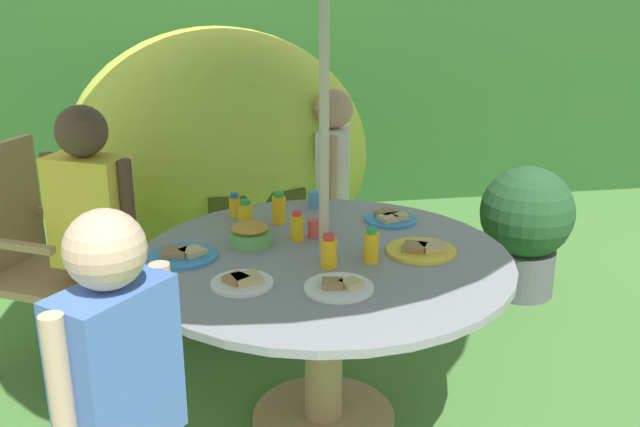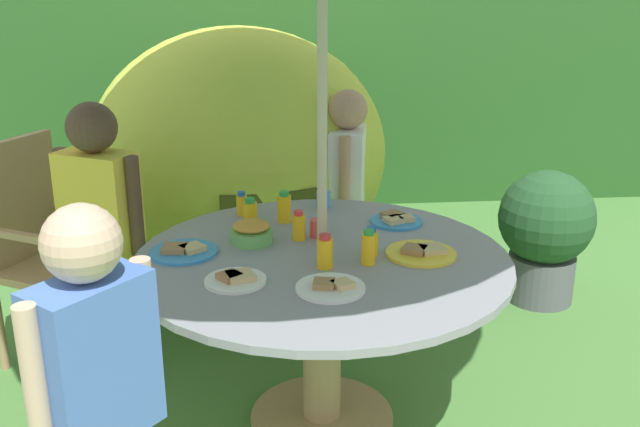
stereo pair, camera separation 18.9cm
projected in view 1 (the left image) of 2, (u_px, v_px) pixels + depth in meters
ground_plane at (323, 422)px, 2.88m from camera, size 10.00×10.00×0.02m
hedge_backdrop at (255, 88)px, 5.47m from camera, size 9.00×0.70×1.69m
garden_table at (324, 296)px, 2.70m from camera, size 1.39×1.39×0.70m
wooden_chair at (28, 249)px, 3.11m from camera, size 0.60×0.60×1.01m
dome_tent at (219, 155)px, 4.11m from camera, size 2.00×2.00×1.41m
potted_plant at (526, 224)px, 3.88m from camera, size 0.50×0.50×0.72m
child_in_white_shirt at (333, 171)px, 3.65m from camera, size 0.22×0.39×1.15m
child_in_yellow_shirt at (90, 212)px, 2.91m from camera, size 0.37×0.30×1.21m
child_in_blue_shirt at (117, 369)px, 1.82m from camera, size 0.33×0.34×1.17m
snack_bowl at (250, 234)px, 2.75m from camera, size 0.16×0.16×0.09m
plate_near_right at (340, 287)px, 2.37m from camera, size 0.23×0.23×0.03m
plate_center_back at (422, 249)px, 2.68m from camera, size 0.26×0.26×0.03m
plate_mid_right at (183, 255)px, 2.63m from camera, size 0.25×0.25×0.03m
plate_mid_left at (391, 218)px, 3.02m from camera, size 0.22×0.22×0.03m
plate_center_front at (242, 282)px, 2.41m from camera, size 0.21×0.21×0.03m
juice_bottle_near_left at (371, 246)px, 2.57m from camera, size 0.05×0.05×0.13m
juice_bottle_far_left at (329, 252)px, 2.53m from camera, size 0.06×0.06×0.12m
juice_bottle_far_right at (245, 215)px, 2.92m from camera, size 0.06×0.06×0.12m
juice_bottle_front_edge at (372, 240)px, 2.66m from camera, size 0.05×0.05×0.11m
juice_bottle_back_edge at (297, 227)px, 2.79m from camera, size 0.05×0.05×0.12m
juice_bottle_spot_a at (235, 206)px, 3.05m from camera, size 0.05×0.05×0.11m
juice_bottle_spot_b at (279, 209)px, 2.98m from camera, size 0.06×0.06×0.13m
cup_near at (316, 228)px, 2.83m from camera, size 0.06×0.06×0.07m
cup_far at (315, 199)px, 3.19m from camera, size 0.06×0.06×0.07m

